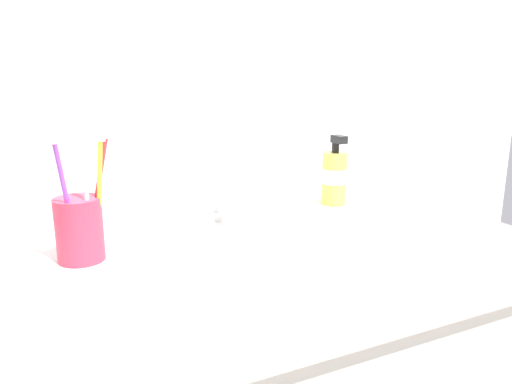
# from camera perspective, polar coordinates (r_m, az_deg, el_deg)

# --- Properties ---
(tiled_wall_back) EXTENTS (2.11, 0.04, 2.40)m
(tiled_wall_back) POSITION_cam_1_polar(r_m,az_deg,el_deg) (1.09, -9.43, 15.71)
(tiled_wall_back) COLOR silver
(tiled_wall_back) RESTS_ON ground
(sink_basin) EXTENTS (0.40, 0.40, 0.11)m
(sink_basin) POSITION_cam_1_polar(r_m,az_deg,el_deg) (0.84, 0.90, -8.97)
(sink_basin) COLOR white
(sink_basin) RESTS_ON vanity_counter
(faucet) EXTENTS (0.02, 0.14, 0.14)m
(faucet) POSITION_cam_1_polar(r_m,az_deg,el_deg) (0.97, -4.13, 0.98)
(faucet) COLOR silver
(faucet) RESTS_ON sink_basin
(toothbrush_cup) EXTENTS (0.07, 0.07, 0.10)m
(toothbrush_cup) POSITION_cam_1_polar(r_m,az_deg,el_deg) (0.81, -19.70, -4.08)
(toothbrush_cup) COLOR #D8334C
(toothbrush_cup) RESTS_ON vanity_counter
(toothbrush_purple) EXTENTS (0.04, 0.04, 0.21)m
(toothbrush_purple) POSITION_cam_1_polar(r_m,az_deg,el_deg) (0.76, -21.25, 0.43)
(toothbrush_purple) COLOR purple
(toothbrush_purple) RESTS_ON toothbrush_cup
(toothbrush_white) EXTENTS (0.02, 0.03, 0.20)m
(toothbrush_white) POSITION_cam_1_polar(r_m,az_deg,el_deg) (0.77, -18.96, 0.44)
(toothbrush_white) COLOR white
(toothbrush_white) RESTS_ON toothbrush_cup
(toothbrush_yellow) EXTENTS (0.03, 0.03, 0.21)m
(toothbrush_yellow) POSITION_cam_1_polar(r_m,az_deg,el_deg) (0.78, -17.61, 0.87)
(toothbrush_yellow) COLOR yellow
(toothbrush_yellow) RESTS_ON toothbrush_cup
(toothbrush_red) EXTENTS (0.06, 0.02, 0.21)m
(toothbrush_red) POSITION_cam_1_polar(r_m,az_deg,el_deg) (0.79, -17.67, 1.08)
(toothbrush_red) COLOR red
(toothbrush_red) RESTS_ON toothbrush_cup
(soap_dispenser) EXTENTS (0.06, 0.06, 0.15)m
(soap_dispenser) POSITION_cam_1_polar(r_m,az_deg,el_deg) (1.09, 9.03, 1.78)
(soap_dispenser) COLOR #DBCC4C
(soap_dispenser) RESTS_ON vanity_counter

